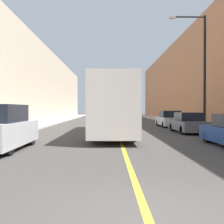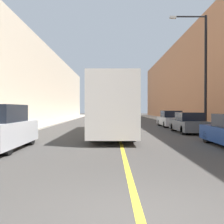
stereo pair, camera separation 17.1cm
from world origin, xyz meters
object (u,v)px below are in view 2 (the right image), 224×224
bus (112,107)px  car_right_mid (188,124)px  car_right_far (170,120)px  street_lamp_right (202,65)px

bus → car_right_mid: bearing=11.5°
car_right_far → car_right_mid: bearing=-90.9°
bus → car_right_far: bearing=52.7°
car_right_mid → street_lamp_right: (1.37, 0.99, 4.45)m
car_right_mid → street_lamp_right: size_ratio=0.53×
car_right_far → street_lamp_right: street_lamp_right is taller
car_right_mid → car_right_far: car_right_far is taller
bus → street_lamp_right: street_lamp_right is taller
car_right_mid → street_lamp_right: bearing=35.9°
bus → car_right_mid: (5.58, 1.14, -1.23)m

